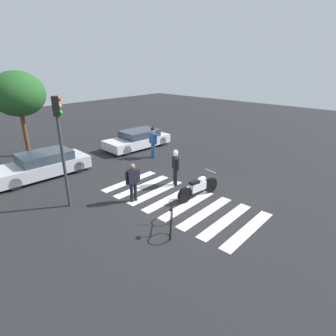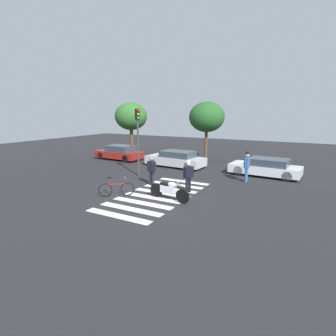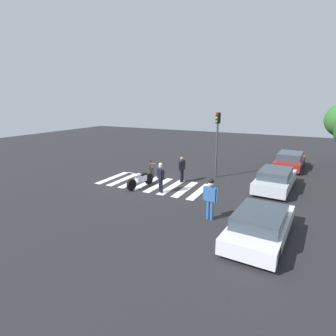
{
  "view_description": "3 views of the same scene",
  "coord_description": "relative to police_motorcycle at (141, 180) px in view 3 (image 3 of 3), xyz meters",
  "views": [
    {
      "loc": [
        -8.02,
        -6.62,
        5.52
      ],
      "look_at": [
        0.8,
        1.36,
        0.93
      ],
      "focal_mm": 29.71,
      "sensor_mm": 36.0,
      "label": 1
    },
    {
      "loc": [
        6.74,
        -11.17,
        4.15
      ],
      "look_at": [
        -0.27,
        1.62,
        1.1
      ],
      "focal_mm": 28.58,
      "sensor_mm": 36.0,
      "label": 2
    },
    {
      "loc": [
        13.97,
        8.23,
        5.12
      ],
      "look_at": [
        0.46,
        1.32,
        1.3
      ],
      "focal_mm": 28.69,
      "sensor_mm": 36.0,
      "label": 3
    }
  ],
  "objects": [
    {
      "name": "officer_on_foot",
      "position": [
        0.3,
        1.56,
        0.53
      ],
      "size": [
        0.42,
        0.58,
        1.74
      ],
      "color": "black",
      "rests_on": "ground_plane"
    },
    {
      "name": "car_maroon_wagon",
      "position": [
        -9.22,
        7.76,
        0.14
      ],
      "size": [
        4.44,
        2.13,
        1.27
      ],
      "color": "black",
      "rests_on": "ground_plane"
    },
    {
      "name": "car_white_van",
      "position": [
        3.25,
        7.45,
        0.1
      ],
      "size": [
        4.57,
        2.18,
        1.18
      ],
      "color": "black",
      "rests_on": "ground_plane"
    },
    {
      "name": "crosswalk_stripes",
      "position": [
        -0.86,
        0.34,
        -0.47
      ],
      "size": [
        3.17,
        6.75,
        0.01
      ],
      "color": "silver",
      "rests_on": "ground_plane"
    },
    {
      "name": "ground_plane",
      "position": [
        -0.86,
        0.34,
        -0.47
      ],
      "size": [
        60.0,
        60.0,
        0.0
      ],
      "primitive_type": "plane",
      "color": "#232326"
    },
    {
      "name": "leaning_bicycle",
      "position": [
        -2.6,
        -0.76,
        -0.09
      ],
      "size": [
        1.4,
        1.15,
        1.0
      ],
      "color": "black",
      "rests_on": "ground_plane"
    },
    {
      "name": "officer_by_motorcycle",
      "position": [
        -2.1,
        1.79,
        0.48
      ],
      "size": [
        0.66,
        0.29,
        1.67
      ],
      "color": "black",
      "rests_on": "ground_plane"
    },
    {
      "name": "car_silver_sedan",
      "position": [
        -3.36,
        7.3,
        0.13
      ],
      "size": [
        4.69,
        2.13,
        1.23
      ],
      "color": "black",
      "rests_on": "ground_plane"
    },
    {
      "name": "traffic_light_pole",
      "position": [
        -4.12,
        3.41,
        2.45
      ],
      "size": [
        0.36,
        0.32,
        4.37
      ],
      "color": "#38383D",
      "rests_on": "ground_plane"
    },
    {
      "name": "pedestrian_bystander",
      "position": [
        2.49,
        5.22,
        0.64
      ],
      "size": [
        0.25,
        0.7,
        1.89
      ],
      "color": "#2D5999",
      "rests_on": "ground_plane"
    },
    {
      "name": "police_motorcycle",
      "position": [
        0.0,
        0.0,
        0.0
      ],
      "size": [
        2.26,
        0.66,
        1.06
      ],
      "color": "black",
      "rests_on": "ground_plane"
    }
  ]
}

